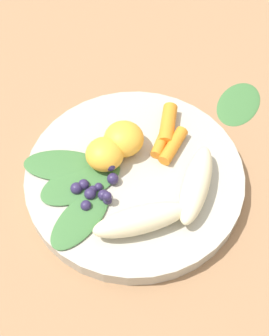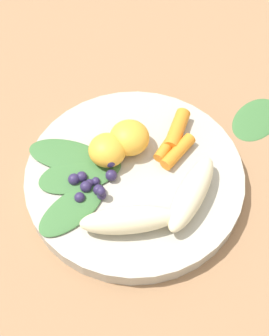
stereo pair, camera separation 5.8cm
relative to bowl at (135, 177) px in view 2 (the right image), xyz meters
name	(u,v)px [view 2 (the right image)]	position (x,y,z in m)	size (l,w,h in m)	color
ground_plane	(135,182)	(0.00, 0.00, -0.01)	(2.40, 2.40, 0.00)	#99704C
bowl	(135,177)	(0.00, 0.00, 0.00)	(0.28, 0.28, 0.02)	#B2AD9E
banana_peeled_left	(191,193)	(-0.02, 0.08, 0.03)	(0.11, 0.03, 0.03)	beige
banana_peeled_right	(129,220)	(0.06, 0.05, 0.03)	(0.11, 0.03, 0.03)	beige
orange_segment_near	(108,150)	(0.01, -0.04, 0.03)	(0.05, 0.05, 0.04)	#F4A833
orange_segment_far	(129,138)	(-0.02, -0.03, 0.03)	(0.05, 0.05, 0.04)	#F4A833
carrot_front	(178,152)	(-0.06, 0.02, 0.02)	(0.02, 0.02, 0.06)	orange
carrot_mid_left	(172,144)	(-0.06, 0.00, 0.02)	(0.01, 0.01, 0.06)	orange
carrot_mid_right	(177,130)	(-0.08, -0.01, 0.02)	(0.02, 0.02, 0.06)	orange
blueberry_pile	(93,182)	(0.05, -0.02, 0.02)	(0.07, 0.05, 0.03)	#2D234C
kale_leaf_left	(67,155)	(0.05, -0.08, 0.01)	(0.10, 0.05, 0.01)	#3D7038
kale_leaf_right	(80,173)	(0.05, -0.04, 0.01)	(0.11, 0.05, 0.01)	#3D7038
kale_leaf_rear	(72,209)	(0.09, -0.01, 0.01)	(0.10, 0.05, 0.01)	#3D7038
kale_leaf_stray	(257,118)	(-0.20, 0.04, -0.01)	(0.09, 0.06, 0.01)	#3D7038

